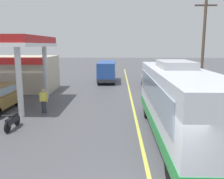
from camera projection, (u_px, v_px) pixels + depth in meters
The scene contains 9 objects.
ground at pixel (129, 87), 25.95m from camera, with size 120.00×120.00×0.00m, color #4C4C51.
lane_divider_stripe at pixel (131, 97), 21.03m from camera, with size 0.16×50.00×0.01m, color #D8CC4C.
coach_bus_main at pixel (178, 103), 11.61m from camera, with size 2.60×11.04×3.69m.
gas_station_roadside at pixel (9, 66), 21.80m from camera, with size 9.10×11.95×5.10m.
minibus_opposing_lane at pixel (107, 70), 29.53m from camera, with size 2.04×6.13×2.44m.
motorcycle_parked_forecourt at pixel (12, 121), 13.07m from camera, with size 0.55×1.80×0.92m.
pedestrian_near_pump at pixel (44, 99), 15.99m from camera, with size 0.55×0.22×1.66m.
car_trailing_behind_bus at pixel (150, 78), 25.97m from camera, with size 1.70×4.20×1.82m.
utility_pole_roadside at pixel (203, 47), 20.38m from camera, with size 1.80×0.24×8.26m.
Camera 1 is at (-1.06, -5.60, 4.48)m, focal length 38.88 mm.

